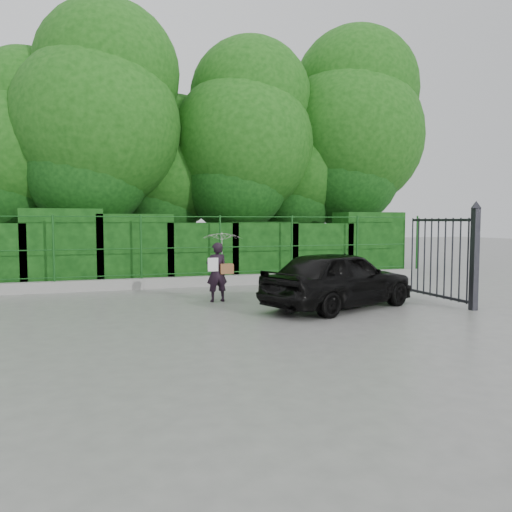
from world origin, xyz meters
name	(u,v)px	position (x,y,z in m)	size (l,w,h in m)	color
ground	(254,313)	(0.00, 0.00, 0.00)	(80.00, 80.00, 0.00)	gray
kerb	(207,281)	(0.00, 4.50, 0.15)	(14.00, 0.25, 0.30)	#9E9E99
fence	(214,246)	(0.22, 4.50, 1.20)	(14.13, 0.06, 1.80)	#154B17
hedge	(200,250)	(0.00, 5.50, 1.02)	(14.20, 1.20, 2.28)	black
trees	(218,146)	(1.14, 7.74, 4.62)	(17.10, 6.15, 8.08)	black
gate	(459,254)	(4.60, -0.72, 1.19)	(0.22, 2.33, 2.36)	#24242A
woman	(221,255)	(-0.29, 1.69, 1.11)	(0.94, 0.96, 1.68)	black
car	(339,279)	(1.97, -0.04, 0.65)	(1.53, 3.82, 1.30)	black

